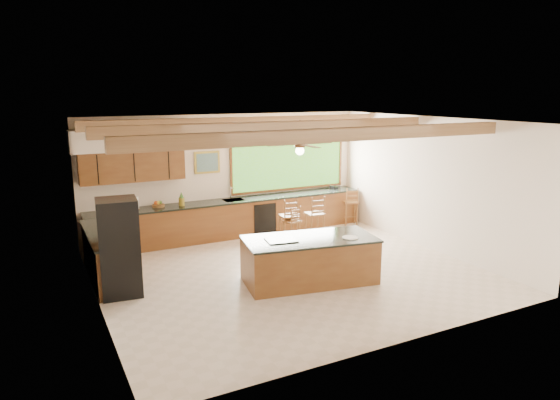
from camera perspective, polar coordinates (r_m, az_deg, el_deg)
ground at (r=10.07m, az=1.07°, el=-8.27°), size 7.20×7.20×0.00m
room_shell at (r=10.02m, az=-1.50°, el=4.71°), size 7.27×6.54×3.02m
counter_run at (r=11.82m, az=-8.25°, el=-2.89°), size 7.12×3.10×1.25m
island at (r=9.49m, az=3.39°, el=-6.83°), size 2.63×1.57×0.88m
refrigerator at (r=9.19m, az=-17.89°, el=-5.19°), size 0.74×0.72×1.74m
bar_stool_a at (r=11.75m, az=1.11°, el=-1.94°), size 0.44×0.44×1.09m
bar_stool_b at (r=11.61m, az=1.45°, el=-2.56°), size 0.39×0.39×0.94m
bar_stool_c at (r=11.88m, az=4.14°, el=-1.70°), size 0.44×0.44×1.13m
bar_stool_d at (r=13.47m, az=8.22°, el=-0.33°), size 0.49×0.49×1.05m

